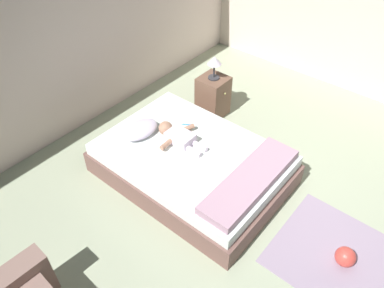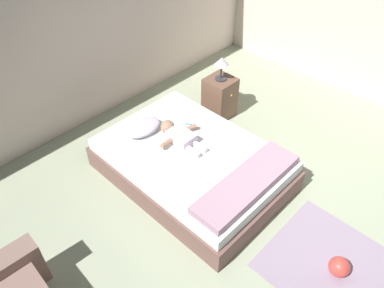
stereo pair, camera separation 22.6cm
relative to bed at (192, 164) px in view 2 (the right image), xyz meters
name	(u,v)px [view 2 (the right image)]	position (x,y,z in m)	size (l,w,h in m)	color
ground_plane	(274,232)	(0.02, -1.15, -0.20)	(8.00, 8.00, 0.00)	#A4AE90
wall_behind_bed	(82,20)	(0.02, 1.85, 1.16)	(8.00, 0.12, 2.72)	beige
bed	(192,164)	(0.00, 0.00, 0.00)	(1.45, 2.08, 0.41)	brown
pillow	(143,127)	(-0.15, 0.65, 0.27)	(0.45, 0.30, 0.12)	silver
baby	(179,135)	(0.03, 0.24, 0.27)	(0.54, 0.64, 0.16)	white
toothbrush	(189,124)	(0.31, 0.35, 0.22)	(0.09, 0.13, 0.02)	#3F8DF0
nightstand	(220,97)	(1.15, 0.58, 0.08)	(0.37, 0.40, 0.57)	brown
lamp	(222,63)	(1.15, 0.58, 0.61)	(0.19, 0.19, 0.32)	#333338
rug	(333,267)	(0.08, -1.78, -0.20)	(1.10, 1.20, 0.01)	#99869D
toy_ball	(339,267)	(0.05, -1.83, -0.10)	(0.19, 0.19, 0.19)	#D7443A
blanket	(247,183)	(0.00, -0.76, 0.26)	(1.31, 0.38, 0.09)	#B48CA0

